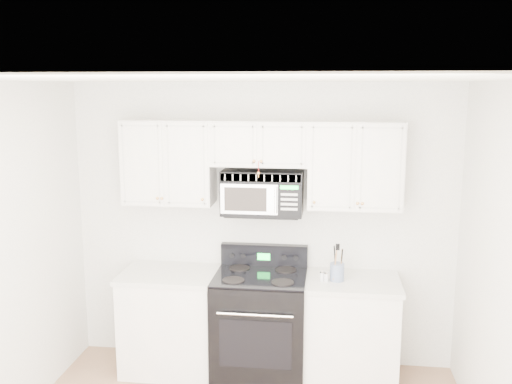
# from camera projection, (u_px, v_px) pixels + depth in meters

# --- Properties ---
(room) EXTENTS (3.51, 3.51, 2.61)m
(room) POSITION_uv_depth(u_px,v_px,m) (229.00, 292.00, 3.54)
(room) COLOR #957152
(room) RESTS_ON ground
(base_cabinet_left) EXTENTS (0.86, 0.65, 0.92)m
(base_cabinet_left) POSITION_uv_depth(u_px,v_px,m) (171.00, 324.00, 5.20)
(base_cabinet_left) COLOR white
(base_cabinet_left) RESTS_ON ground
(base_cabinet_right) EXTENTS (0.86, 0.65, 0.92)m
(base_cabinet_right) POSITION_uv_depth(u_px,v_px,m) (348.00, 333.00, 5.00)
(base_cabinet_right) COLOR white
(base_cabinet_right) RESTS_ON ground
(range) EXTENTS (0.80, 0.72, 1.13)m
(range) POSITION_uv_depth(u_px,v_px,m) (260.00, 323.00, 5.06)
(range) COLOR black
(range) RESTS_ON ground
(upper_cabinets) EXTENTS (2.44, 0.37, 0.75)m
(upper_cabinets) POSITION_uv_depth(u_px,v_px,m) (260.00, 159.00, 4.97)
(upper_cabinets) COLOR white
(upper_cabinets) RESTS_ON ground
(microwave) EXTENTS (0.71, 0.40, 0.39)m
(microwave) POSITION_uv_depth(u_px,v_px,m) (263.00, 192.00, 5.00)
(microwave) COLOR black
(microwave) RESTS_ON ground
(utensil_crock) EXTENTS (0.12, 0.12, 0.32)m
(utensil_crock) POSITION_uv_depth(u_px,v_px,m) (337.00, 271.00, 4.87)
(utensil_crock) COLOR slate
(utensil_crock) RESTS_ON base_cabinet_right
(shaker_salt) EXTENTS (0.04, 0.04, 0.09)m
(shaker_salt) POSITION_uv_depth(u_px,v_px,m) (322.00, 276.00, 4.86)
(shaker_salt) COLOR silver
(shaker_salt) RESTS_ON base_cabinet_right
(shaker_pepper) EXTENTS (0.04, 0.04, 0.09)m
(shaker_pepper) POSITION_uv_depth(u_px,v_px,m) (326.00, 277.00, 4.84)
(shaker_pepper) COLOR silver
(shaker_pepper) RESTS_ON base_cabinet_right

